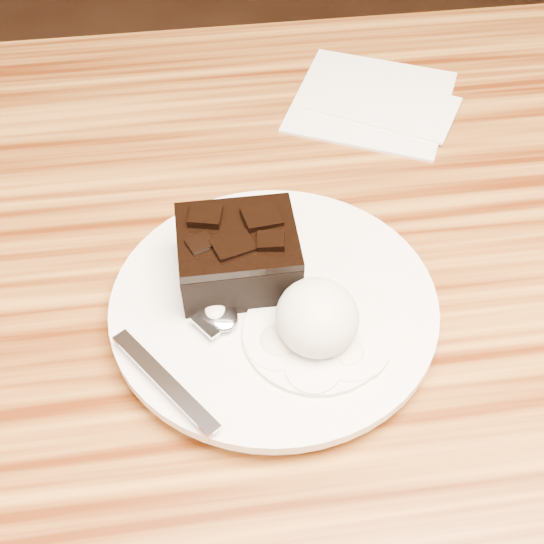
{
  "coord_description": "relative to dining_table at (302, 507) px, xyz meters",
  "views": [
    {
      "loc": [
        -0.08,
        -0.36,
        1.19
      ],
      "look_at": [
        -0.04,
        -0.01,
        0.79
      ],
      "focal_mm": 49.65,
      "sensor_mm": 36.0,
      "label": 1
    }
  ],
  "objects": [
    {
      "name": "brownie",
      "position": [
        -0.06,
        0.01,
        0.41
      ],
      "size": [
        0.08,
        0.07,
        0.04
      ],
      "primitive_type": "cube",
      "rotation": [
        0.0,
        0.0,
        -0.0
      ],
      "color": "black",
      "rests_on": "plate"
    },
    {
      "name": "ice_cream_scoop",
      "position": [
        -0.01,
        -0.05,
        0.41
      ],
      "size": [
        0.06,
        0.06,
        0.05
      ],
      "primitive_type": "ellipsoid",
      "color": "silver",
      "rests_on": "plate"
    },
    {
      "name": "crumb_b",
      "position": [
        -0.02,
        -0.05,
        0.4
      ],
      "size": [
        0.01,
        0.01,
        0.0
      ],
      "primitive_type": "cube",
      "rotation": [
        0.0,
        0.0,
        1.49
      ],
      "color": "black",
      "rests_on": "plate"
    },
    {
      "name": "plate",
      "position": [
        -0.04,
        -0.02,
        0.38
      ],
      "size": [
        0.24,
        0.24,
        0.02
      ],
      "primitive_type": "cylinder",
      "color": "white",
      "rests_on": "dining_table"
    },
    {
      "name": "spoon",
      "position": [
        -0.08,
        -0.03,
        0.4
      ],
      "size": [
        0.11,
        0.14,
        0.01
      ],
      "primitive_type": null,
      "rotation": [
        0.0,
        0.0,
        0.61
      ],
      "color": "silver",
      "rests_on": "plate"
    },
    {
      "name": "napkin",
      "position": [
        0.1,
        0.24,
        0.38
      ],
      "size": [
        0.2,
        0.2,
        0.01
      ],
      "primitive_type": "cube",
      "rotation": [
        0.0,
        0.0,
        -0.44
      ],
      "color": "white",
      "rests_on": "dining_table"
    },
    {
      "name": "crumb_a",
      "position": [
        -0.07,
        -0.01,
        0.4
      ],
      "size": [
        0.01,
        0.01,
        0.0
      ],
      "primitive_type": "cube",
      "rotation": [
        0.0,
        0.0,
        0.67
      ],
      "color": "black",
      "rests_on": "plate"
    },
    {
      "name": "melt_puddle",
      "position": [
        -0.01,
        -0.05,
        0.4
      ],
      "size": [
        0.1,
        0.1,
        0.0
      ],
      "primitive_type": "cylinder",
      "color": "silver",
      "rests_on": "plate"
    },
    {
      "name": "dining_table",
      "position": [
        0.0,
        0.0,
        0.0
      ],
      "size": [
        1.2,
        0.8,
        0.75
      ],
      "primitive_type": null,
      "color": "#481C08",
      "rests_on": "floor"
    }
  ]
}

